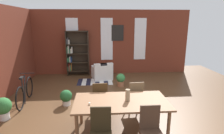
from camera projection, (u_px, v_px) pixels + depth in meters
ground_plane at (114, 115)px, 4.96m from camera, size 10.85×10.85×0.00m
back_wall_brick at (107, 42)px, 8.70m from camera, size 7.73×0.12×2.97m
window_pane_0 at (73, 40)px, 8.49m from camera, size 0.55×0.02×1.93m
window_pane_1 at (107, 39)px, 8.60m from camera, size 0.55×0.02×1.93m
window_pane_2 at (140, 39)px, 8.71m from camera, size 0.55×0.02×1.93m
dining_table at (121, 104)px, 4.06m from camera, size 2.05×1.08×0.76m
vase_on_table at (128, 95)px, 4.02m from camera, size 0.10×0.10×0.26m
tealight_candle_0 at (89, 104)px, 3.85m from camera, size 0.04×0.04×0.04m
dining_chair_far_right at (135, 97)px, 4.87m from camera, size 0.43×0.43×0.95m
dining_chair_near_left at (101, 132)px, 3.33m from camera, size 0.41×0.41×0.95m
dining_chair_near_right at (151, 130)px, 3.39m from camera, size 0.41×0.41×0.95m
dining_chair_far_left at (100, 98)px, 4.81m from camera, size 0.42×0.42×0.95m
bookshelf_tall at (76, 53)px, 8.48m from camera, size 1.02×0.29×2.04m
armchair_white at (102, 73)px, 8.05m from camera, size 0.95×0.95×0.75m
bicycle_second at (25, 92)px, 5.68m from camera, size 0.44×1.67×0.89m
potted_plant_by_shelf at (3, 107)px, 4.69m from camera, size 0.43×0.43×0.58m
potted_plant_corner at (66, 97)px, 5.52m from camera, size 0.36×0.36×0.47m
potted_plant_window at (121, 79)px, 7.13m from camera, size 0.34×0.34×0.50m
striped_rug at (95, 82)px, 7.72m from camera, size 1.44×0.90×0.01m
framed_picture at (118, 33)px, 8.56m from camera, size 0.56×0.03×0.72m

